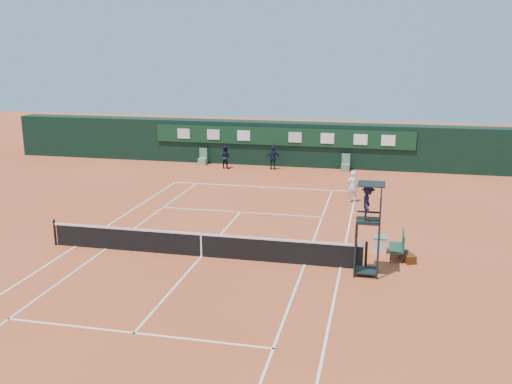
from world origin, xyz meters
The scene contains 14 objects.
ground centered at (0.00, 0.00, 0.00)m, with size 90.00×90.00×0.00m, color #C7552F.
court_lines centered at (0.00, 0.00, 0.01)m, with size 11.05×23.85×0.01m.
tennis_net centered at (0.00, 0.00, 0.51)m, with size 12.90×0.10×1.10m.
back_wall centered at (0.00, 18.74, 1.51)m, with size 40.00×1.65×3.00m.
linesman_chair_left centered at (-5.50, 17.48, 0.32)m, with size 0.55×0.50×1.15m.
linesman_chair_right centered at (4.50, 17.48, 0.32)m, with size 0.55×0.50×1.15m.
umpire_chair centered at (6.42, -0.44, 2.46)m, with size 0.96×0.95×3.42m.
player_bench centered at (7.64, 1.45, 0.60)m, with size 0.56×1.20×1.10m.
tennis_bag centered at (7.97, 1.25, 0.16)m, with size 0.37×0.85×0.32m, color black.
cooler centered at (6.89, 2.11, 0.33)m, with size 0.57×0.57×0.65m.
tennis_ball centered at (1.39, 8.22, 0.03)m, with size 0.07×0.07×0.07m, color #CDE234.
player centered at (5.37, 9.63, 0.85)m, with size 0.62×0.41×1.71m, color white.
ball_kid_left centered at (-3.60, 16.60, 0.79)m, with size 0.76×0.60×1.57m, color black.
ball_kid_right centered at (-0.33, 16.93, 0.79)m, with size 0.93×0.39×1.58m, color black.
Camera 1 is at (6.70, -20.31, 8.06)m, focal length 40.00 mm.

